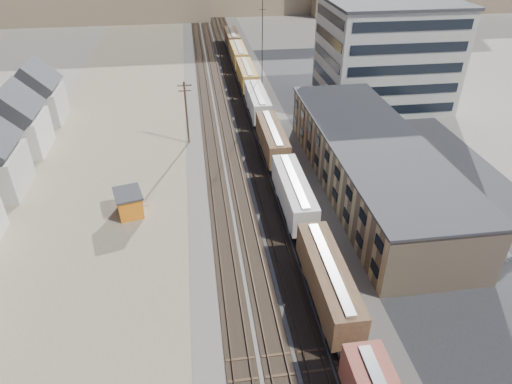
{
  "coord_description": "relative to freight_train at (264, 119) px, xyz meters",
  "views": [
    {
      "loc": [
        -7.17,
        -24.58,
        31.99
      ],
      "look_at": [
        -0.68,
        21.13,
        3.0
      ],
      "focal_mm": 32.0,
      "sensor_mm": 36.0,
      "label": 1
    }
  ],
  "objects": [
    {
      "name": "ballast_bed",
      "position": [
        -3.8,
        6.64,
        -2.76
      ],
      "size": [
        18.0,
        200.0,
        0.06
      ],
      "primitive_type": "cube",
      "color": "#4C4742",
      "rests_on": "ground"
    },
    {
      "name": "maintenance_shed",
      "position": [
        -19.73,
        -20.2,
        -1.26
      ],
      "size": [
        4.05,
        4.72,
        2.99
      ],
      "color": "orange",
      "rests_on": "ground"
    },
    {
      "name": "utility_pole_north",
      "position": [
        -12.3,
        -1.36,
        2.5
      ],
      "size": [
        2.2,
        0.32,
        10.0
      ],
      "color": "#382619",
      "rests_on": "ground"
    },
    {
      "name": "parked_car_far",
      "position": [
        24.62,
        4.01,
        -1.94
      ],
      "size": [
        3.61,
        5.41,
        1.71
      ],
      "primitive_type": "imported",
      "rotation": [
        0.0,
        0.0,
        -0.35
      ],
      "color": "silver",
      "rests_on": "ground"
    },
    {
      "name": "rail_tracks",
      "position": [
        -4.35,
        6.64,
        -2.68
      ],
      "size": [
        11.4,
        200.0,
        0.24
      ],
      "color": "black",
      "rests_on": "ground"
    },
    {
      "name": "dirt_yard",
      "position": [
        -23.8,
        -3.36,
        -2.78
      ],
      "size": [
        24.0,
        180.0,
        0.03
      ],
      "primitive_type": "cube",
      "color": "#73674F",
      "rests_on": "ground"
    },
    {
      "name": "warehouse",
      "position": [
        11.18,
        -18.36,
        0.86
      ],
      "size": [
        12.4,
        40.4,
        7.25
      ],
      "color": "#9D8263",
      "rests_on": "ground"
    },
    {
      "name": "radio_mast",
      "position": [
        2.2,
        16.64,
        6.33
      ],
      "size": [
        1.2,
        0.16,
        18.0
      ],
      "color": "black",
      "rests_on": "ground"
    },
    {
      "name": "asphalt_lot",
      "position": [
        18.2,
        -8.36,
        -2.77
      ],
      "size": [
        26.0,
        120.0,
        0.04
      ],
      "primitive_type": "cube",
      "color": "#232326",
      "rests_on": "ground"
    },
    {
      "name": "parked_car_silver",
      "position": [
        18.96,
        -34.68,
        -2.1
      ],
      "size": [
        5.14,
        3.12,
        1.39
      ],
      "primitive_type": "imported",
      "rotation": [
        0.0,
        0.0,
        1.83
      ],
      "color": "#AEB0B6",
      "rests_on": "ground"
    },
    {
      "name": "freight_train",
      "position": [
        0.0,
        0.0,
        0.0
      ],
      "size": [
        3.0,
        119.74,
        4.46
      ],
      "color": "black",
      "rests_on": "ground"
    },
    {
      "name": "ground",
      "position": [
        -3.8,
        -43.36,
        -2.79
      ],
      "size": [
        300.0,
        300.0,
        0.0
      ],
      "primitive_type": "plane",
      "color": "#6B6356",
      "rests_on": "ground"
    },
    {
      "name": "parked_car_blue",
      "position": [
        16.08,
        14.07,
        -1.96
      ],
      "size": [
        5.5,
        6.59,
        1.67
      ],
      "primitive_type": "imported",
      "rotation": [
        0.0,
        0.0,
        0.55
      ],
      "color": "navy",
      "rests_on": "ground"
    },
    {
      "name": "office_tower",
      "position": [
        24.15,
        11.59,
        6.47
      ],
      "size": [
        22.6,
        18.6,
        18.45
      ],
      "color": "#9E998E",
      "rests_on": "ground"
    }
  ]
}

